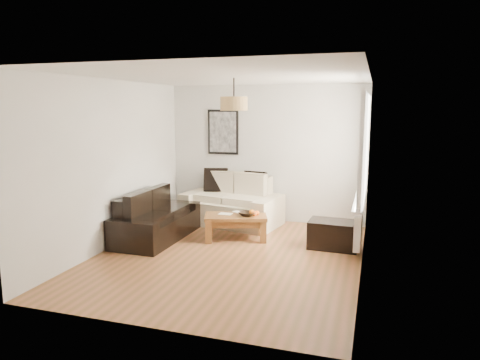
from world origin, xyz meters
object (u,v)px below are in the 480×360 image
(ottoman, at_px, (334,235))
(coffee_table, at_px, (236,227))
(sofa_leather, at_px, (156,217))
(loveseat_cream, at_px, (232,200))

(ottoman, bearing_deg, coffee_table, -179.53)
(sofa_leather, bearing_deg, loveseat_cream, -33.91)
(loveseat_cream, relative_size, sofa_leather, 1.04)
(ottoman, bearing_deg, loveseat_cream, 155.19)
(coffee_table, distance_m, ottoman, 1.60)
(loveseat_cream, height_order, ottoman, loveseat_cream)
(coffee_table, height_order, ottoman, ottoman)
(sofa_leather, xyz_separation_m, coffee_table, (1.28, 0.35, -0.17))
(loveseat_cream, height_order, coffee_table, loveseat_cream)
(sofa_leather, height_order, ottoman, sofa_leather)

